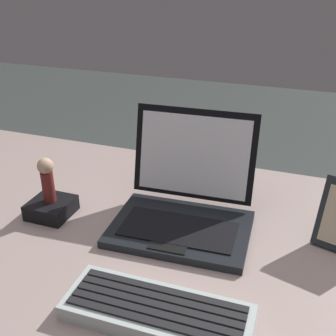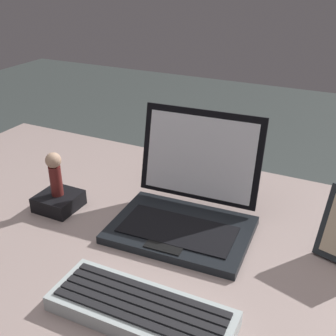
{
  "view_description": "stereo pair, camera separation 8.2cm",
  "coord_description": "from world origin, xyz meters",
  "views": [
    {
      "loc": [
        0.23,
        -0.68,
        1.25
      ],
      "look_at": [
        -0.02,
        0.02,
        0.89
      ],
      "focal_mm": 44.74,
      "sensor_mm": 36.0,
      "label": 1
    },
    {
      "loc": [
        0.3,
        -0.65,
        1.25
      ],
      "look_at": [
        -0.02,
        0.02,
        0.89
      ],
      "focal_mm": 44.74,
      "sensor_mm": 36.0,
      "label": 2
    }
  ],
  "objects": [
    {
      "name": "desk",
      "position": [
        0.0,
        0.0,
        0.61
      ],
      "size": [
        1.58,
        0.8,
        0.73
      ],
      "color": "gray",
      "rests_on": "ground"
    },
    {
      "name": "laptop_front",
      "position": [
        -0.0,
        0.07,
        0.78
      ],
      "size": [
        0.3,
        0.27,
        0.23
      ],
      "color": "black",
      "rests_on": "desk"
    },
    {
      "name": "external_keyboard",
      "position": [
        0.04,
        -0.21,
        0.74
      ],
      "size": [
        0.31,
        0.12,
        0.03
      ],
      "color": "#B2BEBE",
      "rests_on": "desk"
    },
    {
      "name": "figurine_stand",
      "position": [
        -0.3,
        0.0,
        0.75
      ],
      "size": [
        0.09,
        0.09,
        0.04
      ],
      "primitive_type": "cube",
      "color": "black",
      "rests_on": "desk"
    },
    {
      "name": "figurine",
      "position": [
        -0.3,
        0.0,
        0.83
      ],
      "size": [
        0.04,
        0.04,
        0.11
      ],
      "color": "maroon",
      "rests_on": "figurine_stand"
    },
    {
      "name": "coffee_mug",
      "position": [
        -0.09,
        0.32,
        0.77
      ],
      "size": [
        0.13,
        0.09,
        0.09
      ],
      "color": "silver",
      "rests_on": "desk"
    }
  ]
}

